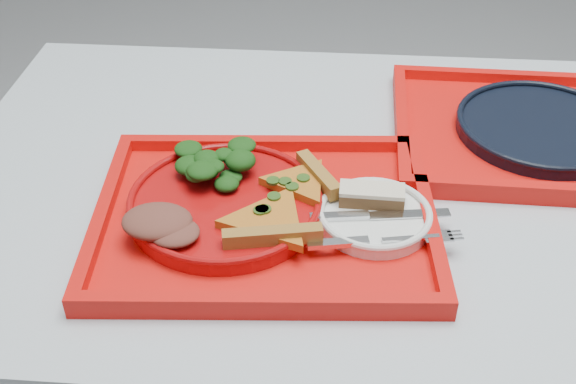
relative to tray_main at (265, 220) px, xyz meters
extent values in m
cube|color=#B0BDC6|center=(0.31, 0.12, -0.02)|extent=(1.60, 0.80, 0.03)
cylinder|color=gray|center=(-0.41, 0.44, -0.40)|extent=(0.05, 0.05, 0.72)
cube|color=red|center=(0.00, 0.00, 0.00)|extent=(0.47, 0.38, 0.01)
cube|color=red|center=(0.41, 0.24, 0.00)|extent=(0.46, 0.36, 0.01)
cylinder|color=#A90B0B|center=(-0.05, 0.01, 0.02)|extent=(0.26, 0.26, 0.02)
cylinder|color=white|center=(0.14, 0.00, 0.01)|extent=(0.15, 0.15, 0.01)
cylinder|color=black|center=(0.41, 0.24, 0.01)|extent=(0.26, 0.26, 0.02)
ellipsoid|color=black|center=(-0.08, 0.07, 0.05)|extent=(0.10, 0.09, 0.05)
ellipsoid|color=brown|center=(-0.13, -0.06, 0.04)|extent=(0.09, 0.07, 0.03)
cube|color=#4D2C19|center=(0.14, 0.02, 0.03)|extent=(0.09, 0.04, 0.02)
cube|color=beige|center=(0.14, 0.02, 0.04)|extent=(0.09, 0.04, 0.01)
cube|color=silver|center=(0.15, 0.00, 0.02)|extent=(0.19, 0.04, 0.01)
cube|color=silver|center=(0.15, -0.06, 0.02)|extent=(0.19, 0.06, 0.01)
camera|label=1|loc=(0.09, -0.74, 0.62)|focal=45.00mm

